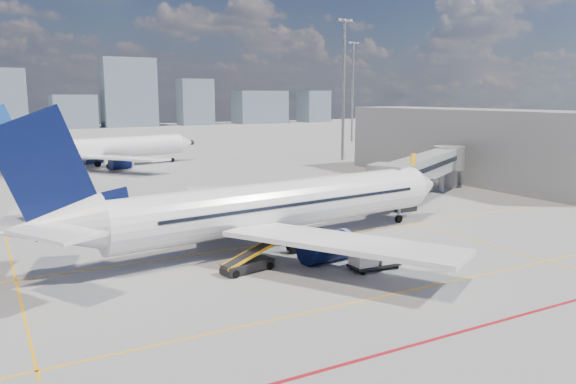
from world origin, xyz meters
name	(u,v)px	position (x,y,z in m)	size (l,w,h in m)	color
ground	(340,268)	(0.00, 0.00, 0.00)	(420.00, 420.00, 0.00)	gray
apron_markings	(367,285)	(-0.58, -3.91, 0.01)	(90.00, 35.12, 0.01)	#FAA70D
jet_bridge	(427,167)	(23.51, 16.91, 3.74)	(23.55, 15.78, 6.30)	#9A9CA2
terminal_block	(470,144)	(39.95, 26.00, 5.00)	(10.00, 42.00, 10.00)	#9A9CA2
floodlight_mast_ne	(344,86)	(38.00, 55.00, 13.59)	(3.20, 0.61, 25.45)	gray
floodlight_mast_far	(353,89)	(65.00, 90.00, 13.59)	(3.20, 0.61, 25.45)	gray
distant_skyline	(22,98)	(-6.18, 190.00, 11.00)	(248.31, 14.20, 29.54)	slate
main_aircraft	(267,207)	(-1.98, 7.24, 3.22)	(39.24, 34.13, 11.48)	white
second_aircraft	(99,149)	(-4.04, 64.38, 3.23)	(35.72, 30.72, 10.71)	white
baggage_tug	(371,257)	(2.00, -0.92, 0.72)	(2.23, 1.43, 1.50)	white
cargo_dolly	(374,254)	(1.91, -1.43, 1.07)	(3.63, 1.75, 1.95)	black
belt_loader	(249,263)	(-5.87, 2.36, 0.57)	(5.45, 2.22, 2.18)	black
ramp_worker	(447,261)	(5.84, -4.38, 0.79)	(0.58, 0.38, 1.59)	yellow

